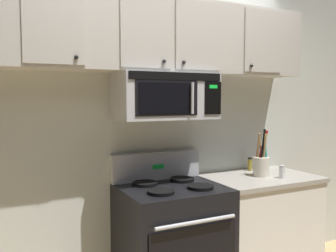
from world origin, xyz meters
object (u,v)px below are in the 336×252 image
Objects in this scene: salt_shaker at (282,172)px; utensil_crock_cream at (261,164)px; spice_jar at (250,164)px; over_range_microwave at (165,96)px; stove_range at (172,243)px.

utensil_crock_cream is at bearing 125.46° from salt_shaker.
salt_shaker is 0.38m from spice_jar.
over_range_microwave is 1.03m from utensil_crock_cream.
stove_range is at bearing -165.67° from spice_jar.
utensil_crock_cream is at bearing -0.28° from stove_range.
salt_shaker is at bearing -85.87° from spice_jar.
over_range_microwave is 7.07× the size of salt_shaker.
utensil_crock_cream is (0.85, -0.00, 0.54)m from stove_range.
salt_shaker is at bearing -8.67° from stove_range.
utensil_crock_cream reaches higher than salt_shaker.
spice_jar is at bearing 73.11° from utensil_crock_cream.
stove_range reaches higher than salt_shaker.
stove_range reaches higher than spice_jar.
stove_range is 1.07m from spice_jar.
stove_range is 9.36× the size of spice_jar.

